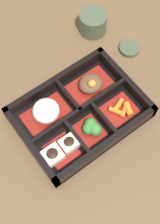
{
  "coord_description": "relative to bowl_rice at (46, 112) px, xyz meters",
  "views": [
    {
      "loc": [
        -0.19,
        -0.25,
        0.71
      ],
      "look_at": [
        0.0,
        0.0,
        0.03
      ],
      "focal_mm": 50.0,
      "sensor_mm": 36.0,
      "label": 1
    }
  ],
  "objects": [
    {
      "name": "bowl_greens",
      "position": [
        0.06,
        -0.1,
        -0.01
      ],
      "size": [
        0.06,
        0.07,
        0.04
      ],
      "color": "maroon",
      "rests_on": "bento_base"
    },
    {
      "name": "ground_plane",
      "position": [
        0.07,
        -0.05,
        -0.03
      ],
      "size": [
        3.0,
        3.0,
        0.0
      ],
      "primitive_type": "plane",
      "color": "brown"
    },
    {
      "name": "bento_base",
      "position": [
        0.07,
        -0.05,
        -0.03
      ],
      "size": [
        0.3,
        0.22,
        0.01
      ],
      "color": "black",
      "rests_on": "ground_plane"
    },
    {
      "name": "bento_rim",
      "position": [
        0.07,
        -0.05,
        -0.01
      ],
      "size": [
        0.3,
        0.22,
        0.05
      ],
      "color": "black",
      "rests_on": "ground_plane"
    },
    {
      "name": "bowl_tofu",
      "position": [
        -0.03,
        -0.1,
        -0.01
      ],
      "size": [
        0.09,
        0.07,
        0.03
      ],
      "color": "maroon",
      "rests_on": "bento_base"
    },
    {
      "name": "bowl_rice",
      "position": [
        0.0,
        0.0,
        0.0
      ],
      "size": [
        0.11,
        0.08,
        0.05
      ],
      "color": "maroon",
      "rests_on": "bento_base"
    },
    {
      "name": "bowl_stew",
      "position": [
        0.13,
        -0.0,
        -0.01
      ],
      "size": [
        0.11,
        0.08,
        0.05
      ],
      "color": "maroon",
      "rests_on": "bento_base"
    },
    {
      "name": "bowl_carrots",
      "position": [
        0.15,
        -0.1,
        -0.02
      ],
      "size": [
        0.08,
        0.07,
        0.02
      ],
      "color": "maroon",
      "rests_on": "bento_base"
    },
    {
      "name": "tea_cup",
      "position": [
        0.26,
        0.15,
        -0.0
      ],
      "size": [
        0.08,
        0.08,
        0.06
      ],
      "color": "#424C38",
      "rests_on": "ground_plane"
    },
    {
      "name": "sauce_dish",
      "position": [
        0.3,
        0.04,
        -0.03
      ],
      "size": [
        0.06,
        0.06,
        0.01
      ],
      "color": "#424C38",
      "rests_on": "ground_plane"
    }
  ]
}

